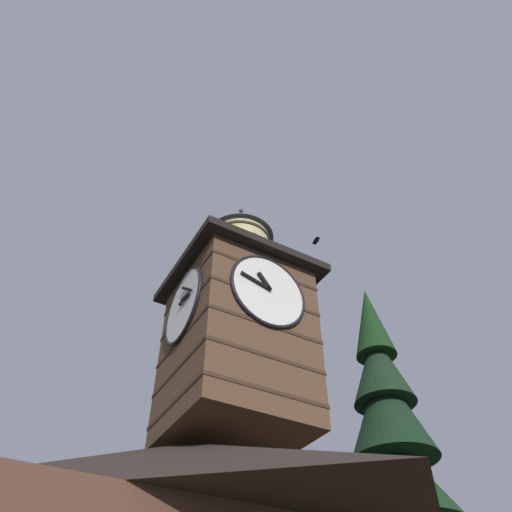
{
  "coord_description": "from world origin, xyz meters",
  "views": [
    {
      "loc": [
        3.63,
        9.57,
        1.46
      ],
      "look_at": [
        -2.24,
        -0.65,
        12.34
      ],
      "focal_mm": 35.59,
      "sensor_mm": 36.0,
      "label": 1
    }
  ],
  "objects_px": {
    "pine_tree_behind": "(206,479)",
    "flying_bird_high": "(316,241)",
    "clock_tower": "(237,326)",
    "pine_tree_aside": "(405,510)"
  },
  "relations": [
    {
      "from": "pine_tree_aside",
      "to": "flying_bird_high",
      "type": "height_order",
      "value": "flying_bird_high"
    },
    {
      "from": "pine_tree_aside",
      "to": "pine_tree_behind",
      "type": "bearing_deg",
      "value": -7.5
    },
    {
      "from": "pine_tree_behind",
      "to": "flying_bird_high",
      "type": "distance_m",
      "value": 12.04
    },
    {
      "from": "clock_tower",
      "to": "pine_tree_aside",
      "type": "bearing_deg",
      "value": -156.73
    },
    {
      "from": "pine_tree_behind",
      "to": "flying_bird_high",
      "type": "bearing_deg",
      "value": 151.59
    },
    {
      "from": "clock_tower",
      "to": "flying_bird_high",
      "type": "xyz_separation_m",
      "value": [
        -5.61,
        -2.87,
        8.65
      ]
    },
    {
      "from": "clock_tower",
      "to": "pine_tree_aside",
      "type": "relative_size",
      "value": 0.48
    },
    {
      "from": "pine_tree_behind",
      "to": "flying_bird_high",
      "type": "relative_size",
      "value": 37.22
    },
    {
      "from": "clock_tower",
      "to": "pine_tree_behind",
      "type": "height_order",
      "value": "pine_tree_behind"
    },
    {
      "from": "pine_tree_behind",
      "to": "pine_tree_aside",
      "type": "bearing_deg",
      "value": 172.5
    }
  ]
}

